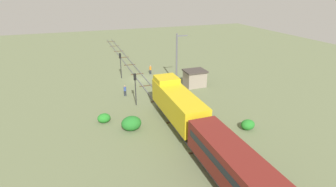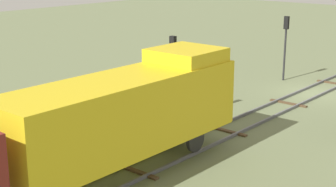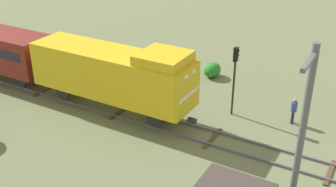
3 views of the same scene
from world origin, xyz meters
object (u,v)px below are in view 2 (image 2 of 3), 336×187
traffic_signal_near (286,36)px  locomotive (128,110)px  traffic_signal_mid (173,62)px  worker_by_signal (202,87)px

traffic_signal_near → locomotive: bearing=99.6°
locomotive → traffic_signal_near: bearing=-80.4°
traffic_signal_mid → worker_by_signal: traffic_signal_mid is taller
locomotive → worker_by_signal: size_ratio=6.82×
worker_by_signal → traffic_signal_mid: bearing=-50.5°
locomotive → traffic_signal_mid: bearing=-63.5°
locomotive → worker_by_signal: 11.48m
locomotive → traffic_signal_near: size_ratio=2.53×
locomotive → traffic_signal_near: (3.20, -18.96, 0.40)m
traffic_signal_mid → worker_by_signal: (0.80, -3.73, -2.18)m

